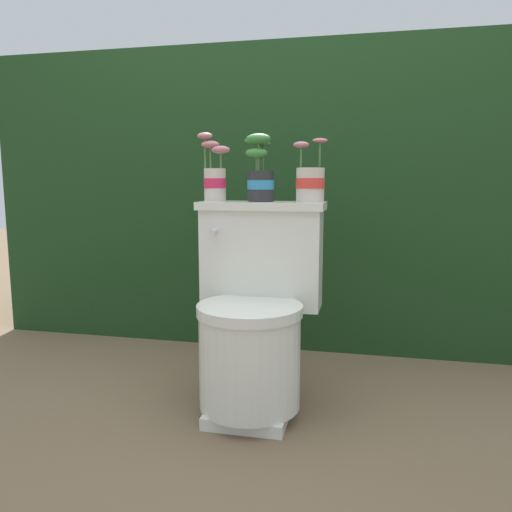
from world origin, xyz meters
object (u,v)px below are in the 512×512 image
(toilet, at_px, (254,318))
(potted_plant_left, at_px, (215,177))
(potted_plant_midleft, at_px, (260,173))
(potted_plant_middle, at_px, (310,182))

(toilet, xyz_separation_m, potted_plant_left, (-0.18, 0.13, 0.51))
(potted_plant_midleft, bearing_deg, potted_plant_middle, -0.23)
(toilet, relative_size, potted_plant_middle, 3.28)
(toilet, distance_m, potted_plant_middle, 0.54)
(toilet, distance_m, potted_plant_left, 0.56)
(toilet, height_order, potted_plant_midleft, potted_plant_midleft)
(toilet, xyz_separation_m, potted_plant_midleft, (-0.01, 0.13, 0.52))
(toilet, distance_m, potted_plant_midleft, 0.54)
(toilet, relative_size, potted_plant_left, 2.94)
(potted_plant_left, relative_size, potted_plant_middle, 1.12)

